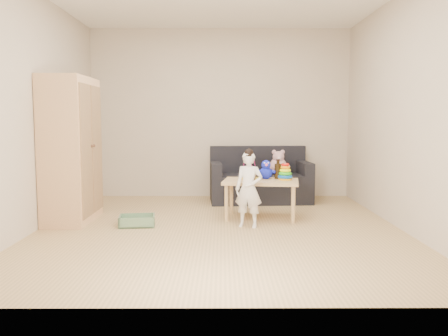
{
  "coord_description": "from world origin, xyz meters",
  "views": [
    {
      "loc": [
        0.03,
        -5.18,
        1.2
      ],
      "look_at": [
        0.05,
        0.25,
        0.65
      ],
      "focal_mm": 38.0,
      "sensor_mm": 36.0,
      "label": 1
    }
  ],
  "objects_px": {
    "toddler": "(249,190)",
    "sofa": "(260,188)",
    "wardrobe": "(71,150)",
    "play_table": "(261,199)"
  },
  "relations": [
    {
      "from": "sofa",
      "to": "wardrobe",
      "type": "bearing_deg",
      "value": -154.23
    },
    {
      "from": "wardrobe",
      "to": "toddler",
      "type": "height_order",
      "value": "wardrobe"
    },
    {
      "from": "wardrobe",
      "to": "play_table",
      "type": "xyz_separation_m",
      "value": [
        2.26,
        0.13,
        -0.61
      ]
    },
    {
      "from": "wardrobe",
      "to": "sofa",
      "type": "xyz_separation_m",
      "value": [
        2.34,
        1.32,
        -0.65
      ]
    },
    {
      "from": "sofa",
      "to": "toddler",
      "type": "relative_size",
      "value": 1.74
    },
    {
      "from": "toddler",
      "to": "sofa",
      "type": "bearing_deg",
      "value": 99.14
    },
    {
      "from": "wardrobe",
      "to": "sofa",
      "type": "relative_size",
      "value": 1.17
    },
    {
      "from": "sofa",
      "to": "play_table",
      "type": "relative_size",
      "value": 1.61
    },
    {
      "from": "wardrobe",
      "to": "toddler",
      "type": "relative_size",
      "value": 2.03
    },
    {
      "from": "play_table",
      "to": "sofa",
      "type": "bearing_deg",
      "value": 85.82
    }
  ]
}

